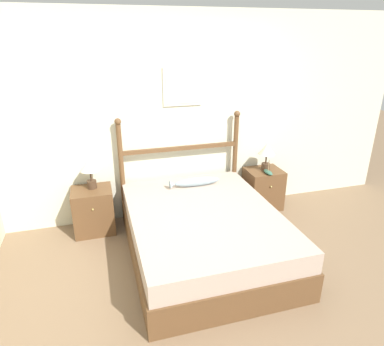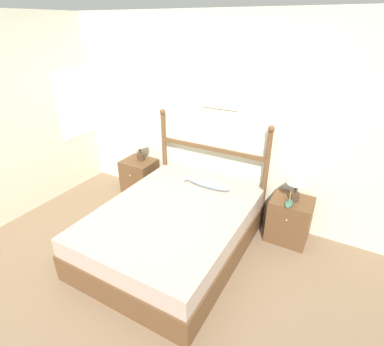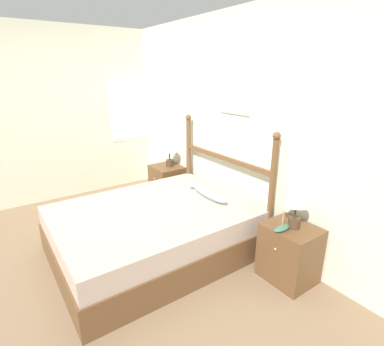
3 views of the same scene
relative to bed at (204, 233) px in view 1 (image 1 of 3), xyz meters
name	(u,v)px [view 1 (image 1 of 3)]	position (x,y,z in m)	size (l,w,h in m)	color
ground_plane	(214,293)	(-0.10, -0.63, -0.26)	(16.00, 16.00, 0.00)	#7A6047
wall_back	(170,119)	(-0.10, 1.10, 1.02)	(6.40, 0.08, 2.55)	beige
bed	(204,233)	(0.00, 0.00, 0.00)	(1.56, 2.02, 0.52)	brown
headboard	(181,161)	(0.00, 0.98, 0.50)	(1.58, 0.08, 1.36)	brown
nightstand_left	(94,210)	(-1.13, 0.84, 0.02)	(0.47, 0.43, 0.55)	brown
nightstand_right	(263,189)	(1.13, 0.84, 0.02)	(0.47, 0.43, 0.55)	brown
table_lamp_left	(90,168)	(-1.12, 0.89, 0.56)	(0.23, 0.23, 0.37)	#422D1E
table_lamp_right	(267,152)	(1.14, 0.84, 0.56)	(0.23, 0.23, 0.37)	#422D1E
model_boat	(268,172)	(1.12, 0.71, 0.32)	(0.08, 0.19, 0.19)	#386651
fish_pillow	(195,182)	(0.10, 0.66, 0.32)	(0.63, 0.10, 0.11)	#8499A3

